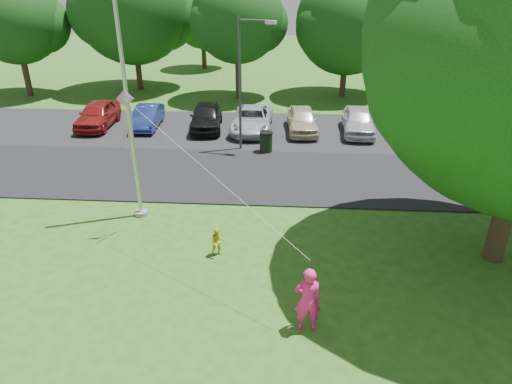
# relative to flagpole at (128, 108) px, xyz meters

# --- Properties ---
(ground) EXTENTS (120.00, 120.00, 0.00)m
(ground) POSITION_rel_flagpole_xyz_m (3.50, -5.00, -4.17)
(ground) COLOR #285917
(ground) RESTS_ON ground
(park_road) EXTENTS (60.00, 6.00, 0.06)m
(park_road) POSITION_rel_flagpole_xyz_m (3.50, 4.00, -4.14)
(park_road) COLOR black
(park_road) RESTS_ON ground
(parking_strip) EXTENTS (42.00, 7.00, 0.06)m
(parking_strip) POSITION_rel_flagpole_xyz_m (3.50, 10.50, -4.14)
(parking_strip) COLOR black
(parking_strip) RESTS_ON ground
(flagpole) EXTENTS (0.50, 0.50, 10.00)m
(flagpole) POSITION_rel_flagpole_xyz_m (0.00, 0.00, 0.00)
(flagpole) COLOR #B7BABF
(flagpole) RESTS_ON ground
(street_lamp) EXTENTS (1.82, 0.51, 6.52)m
(street_lamp) POSITION_rel_flagpole_xyz_m (3.35, 7.30, -0.25)
(street_lamp) COLOR #3F3F44
(street_lamp) RESTS_ON ground
(trash_can) EXTENTS (0.68, 0.68, 1.08)m
(trash_can) POSITION_rel_flagpole_xyz_m (4.43, 6.98, -3.62)
(trash_can) COLOR black
(trash_can) RESTS_ON ground
(tree_row) EXTENTS (64.35, 11.94, 10.88)m
(tree_row) POSITION_rel_flagpole_xyz_m (5.09, 19.23, 1.55)
(tree_row) COLOR #332316
(tree_row) RESTS_ON ground
(horizon_trees) EXTENTS (77.46, 7.20, 7.02)m
(horizon_trees) POSITION_rel_flagpole_xyz_m (7.56, 28.88, 0.14)
(horizon_trees) COLOR #332316
(horizon_trees) RESTS_ON ground
(parked_cars) EXTENTS (20.05, 4.82, 1.49)m
(parked_cars) POSITION_rel_flagpole_xyz_m (3.79, 10.37, -3.41)
(parked_cars) COLOR maroon
(parked_cars) RESTS_ON ground
(woman) EXTENTS (0.71, 0.49, 1.87)m
(woman) POSITION_rel_flagpole_xyz_m (6.08, -5.73, -3.23)
(woman) COLOR #FF2183
(woman) RESTS_ON ground
(child_yellow) EXTENTS (0.58, 0.52, 1.00)m
(child_yellow) POSITION_rel_flagpole_xyz_m (3.32, -2.52, -3.67)
(child_yellow) COLOR #CACE20
(child_yellow) RESTS_ON ground
(kite) EXTENTS (5.98, 4.75, 2.96)m
(kite) POSITION_rel_flagpole_xyz_m (0.57, -1.38, 0.11)
(kite) COLOR pink
(kite) RESTS_ON ground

